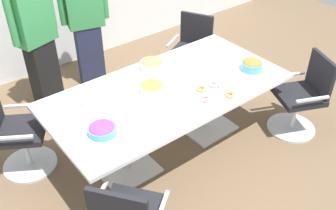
% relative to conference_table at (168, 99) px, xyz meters
% --- Properties ---
extents(ground_plane, '(10.00, 10.00, 0.01)m').
position_rel_conference_table_xyz_m(ground_plane, '(0.00, 0.00, -0.63)').
color(ground_plane, brown).
extents(conference_table, '(2.40, 1.20, 0.75)m').
position_rel_conference_table_xyz_m(conference_table, '(0.00, 0.00, 0.00)').
color(conference_table, white).
rests_on(conference_table, ground).
extents(office_chair_1, '(0.72, 0.72, 0.91)m').
position_rel_conference_table_xyz_m(office_chair_1, '(1.35, -0.67, -0.22)').
color(office_chair_1, silver).
rests_on(office_chair_1, ground).
extents(office_chair_2, '(0.73, 0.73, 0.91)m').
position_rel_conference_table_xyz_m(office_chair_2, '(1.06, 0.85, -0.22)').
color(office_chair_2, silver).
rests_on(office_chair_2, ground).
extents(office_chair_3, '(0.74, 0.74, 0.91)m').
position_rel_conference_table_xyz_m(office_chair_3, '(-1.35, 0.67, -0.22)').
color(office_chair_3, silver).
rests_on(office_chair_3, ground).
extents(person_standing_0, '(0.61, 0.34, 1.78)m').
position_rel_conference_table_xyz_m(person_standing_0, '(-0.67, 1.55, 0.31)').
color(person_standing_0, black).
rests_on(person_standing_0, ground).
extents(person_standing_1, '(0.61, 0.32, 1.69)m').
position_rel_conference_table_xyz_m(person_standing_1, '(0.02, 1.69, 0.25)').
color(person_standing_1, '#232842').
rests_on(person_standing_1, ground).
extents(snack_bowl_cookies, '(0.25, 0.25, 0.12)m').
position_rel_conference_table_xyz_m(snack_bowl_cookies, '(0.11, 0.40, 0.18)').
color(snack_bowl_cookies, beige).
rests_on(snack_bowl_cookies, conference_table).
extents(snack_bowl_chips_yellow, '(0.24, 0.24, 0.11)m').
position_rel_conference_table_xyz_m(snack_bowl_chips_yellow, '(-0.15, 0.06, 0.18)').
color(snack_bowl_chips_yellow, white).
rests_on(snack_bowl_chips_yellow, conference_table).
extents(snack_bowl_pretzels, '(0.23, 0.23, 0.12)m').
position_rel_conference_table_xyz_m(snack_bowl_pretzels, '(0.92, -0.26, 0.18)').
color(snack_bowl_pretzels, '#4C9EC6').
rests_on(snack_bowl_pretzels, conference_table).
extents(snack_bowl_candy_mix, '(0.25, 0.25, 0.09)m').
position_rel_conference_table_xyz_m(snack_bowl_candy_mix, '(-0.85, -0.19, 0.17)').
color(snack_bowl_candy_mix, '#4C9EC6').
rests_on(snack_bowl_candy_mix, conference_table).
extents(donut_platter, '(0.39, 0.38, 0.04)m').
position_rel_conference_table_xyz_m(donut_platter, '(0.29, -0.36, 0.14)').
color(donut_platter, white).
rests_on(donut_platter, conference_table).
extents(plate_stack, '(0.19, 0.19, 0.05)m').
position_rel_conference_table_xyz_m(plate_stack, '(0.67, 0.15, 0.15)').
color(plate_stack, white).
rests_on(plate_stack, conference_table).
extents(napkin_pile, '(0.15, 0.15, 0.08)m').
position_rel_conference_table_xyz_m(napkin_pile, '(-0.74, 0.22, 0.17)').
color(napkin_pile, white).
rests_on(napkin_pile, conference_table).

